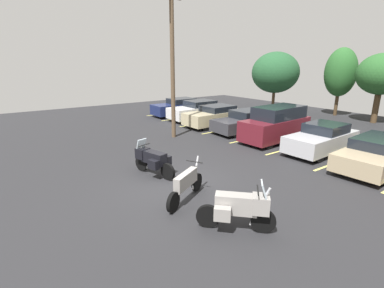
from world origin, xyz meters
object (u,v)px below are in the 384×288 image
(motorcycle_third, at_px, (239,207))
(car_navy, at_px, (179,107))
(motorcycle_second, at_px, (186,184))
(motorcycle_touring, at_px, (152,159))
(car_silver, at_px, (322,139))
(car_white, at_px, (197,110))
(car_charcoal, at_px, (246,122))
(car_maroon, at_px, (276,124))
(car_tan, at_px, (379,153))
(utility_pole, at_px, (172,63))
(car_champagne, at_px, (215,116))

(motorcycle_third, xyz_separation_m, car_navy, (-15.75, 8.25, 0.03))
(motorcycle_second, relative_size, motorcycle_third, 1.30)
(motorcycle_touring, bearing_deg, car_silver, 74.86)
(car_white, relative_size, car_charcoal, 0.98)
(motorcycle_touring, distance_m, car_silver, 8.75)
(motorcycle_third, bearing_deg, car_silver, 107.50)
(car_maroon, height_order, car_tan, car_maroon)
(motorcycle_touring, xyz_separation_m, car_tan, (4.99, 8.27, 0.02))
(car_charcoal, xyz_separation_m, car_silver, (5.37, -0.09, 0.02))
(motorcycle_second, bearing_deg, car_maroon, 110.47)
(motorcycle_second, bearing_deg, motorcycle_third, 4.50)
(utility_pole, bearing_deg, motorcycle_touring, -39.79)
(car_white, height_order, car_maroon, car_maroon)
(car_maroon, bearing_deg, car_navy, 179.93)
(motorcycle_touring, bearing_deg, motorcycle_second, -3.23)
(car_silver, bearing_deg, car_tan, -3.62)
(motorcycle_touring, height_order, car_tan, motorcycle_touring)
(car_champagne, bearing_deg, car_charcoal, 9.43)
(car_tan, bearing_deg, motorcycle_touring, -121.13)
(car_tan, bearing_deg, motorcycle_third, -90.40)
(motorcycle_third, bearing_deg, car_champagne, 142.92)
(car_tan, bearing_deg, car_champagne, -179.07)
(car_silver, bearing_deg, car_navy, -179.27)
(motorcycle_second, height_order, car_white, car_white)
(motorcycle_touring, xyz_separation_m, motorcycle_second, (2.66, -0.15, -0.09))
(car_silver, xyz_separation_m, car_tan, (2.71, -0.17, -0.03))
(motorcycle_third, height_order, utility_pole, utility_pole)
(motorcycle_second, xyz_separation_m, motorcycle_third, (2.28, 0.18, 0.11))
(car_silver, bearing_deg, car_maroon, -176.30)
(motorcycle_third, xyz_separation_m, car_tan, (0.06, 8.24, 0.00))
(motorcycle_touring, xyz_separation_m, car_white, (-8.34, 8.39, 0.09))
(car_navy, height_order, car_champagne, car_navy)
(car_navy, bearing_deg, car_maroon, -0.07)
(motorcycle_touring, relative_size, car_tan, 0.43)
(utility_pole, bearing_deg, motorcycle_second, -28.94)
(motorcycle_third, height_order, car_navy, motorcycle_third)
(motorcycle_second, xyz_separation_m, car_silver, (-0.37, 8.59, 0.14))
(car_navy, relative_size, car_charcoal, 1.01)
(motorcycle_second, distance_m, utility_pole, 9.26)
(motorcycle_second, bearing_deg, car_navy, 147.97)
(car_maroon, relative_size, car_tan, 0.91)
(car_maroon, distance_m, utility_pole, 6.95)
(motorcycle_third, xyz_separation_m, car_charcoal, (-8.03, 8.51, 0.01))
(motorcycle_third, xyz_separation_m, car_white, (-13.28, 8.36, 0.06))
(motorcycle_second, relative_size, car_navy, 0.45)
(motorcycle_second, relative_size, utility_pole, 0.25)
(car_charcoal, bearing_deg, car_maroon, -5.99)
(motorcycle_second, relative_size, car_charcoal, 0.45)
(car_navy, bearing_deg, motorcycle_third, -27.64)
(car_navy, distance_m, utility_pole, 8.36)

